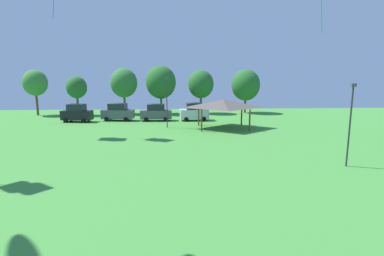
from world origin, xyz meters
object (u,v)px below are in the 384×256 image
(light_post_0, at_px, (350,120))
(light_post_1, at_px, (167,100))
(treeline_tree_0, at_px, (35,83))
(parked_car_third_from_left, at_px, (156,113))
(parked_car_rightmost_in_row, at_px, (194,112))
(parked_car_second_from_left, at_px, (118,112))
(parked_car_leftmost, at_px, (77,113))
(treeline_tree_5, at_px, (246,85))
(treeline_tree_1, at_px, (77,88))
(treeline_tree_2, at_px, (124,83))
(treeline_tree_4, at_px, (201,84))
(park_pavilion, at_px, (223,104))
(treeline_tree_3, at_px, (161,82))

(light_post_0, bearing_deg, light_post_1, 127.80)
(treeline_tree_0, bearing_deg, parked_car_third_from_left, -19.97)
(parked_car_rightmost_in_row, bearing_deg, parked_car_second_from_left, 172.66)
(parked_car_leftmost, bearing_deg, treeline_tree_5, 26.49)
(parked_car_leftmost, height_order, treeline_tree_5, treeline_tree_5)
(treeline_tree_5, bearing_deg, parked_car_second_from_left, -158.77)
(parked_car_leftmost, distance_m, treeline_tree_1, 8.32)
(treeline_tree_1, xyz_separation_m, treeline_tree_2, (7.43, 1.55, 0.69))
(parked_car_third_from_left, distance_m, treeline_tree_4, 11.65)
(parked_car_third_from_left, bearing_deg, treeline_tree_1, 151.05)
(treeline_tree_4, bearing_deg, treeline_tree_2, 179.35)
(treeline_tree_1, bearing_deg, parked_car_leftmost, -73.88)
(light_post_0, distance_m, treeline_tree_2, 38.02)
(parked_car_third_from_left, relative_size, treeline_tree_4, 0.61)
(treeline_tree_2, bearing_deg, light_post_1, -61.92)
(light_post_0, xyz_separation_m, treeline_tree_1, (-28.49, 30.05, 1.19))
(treeline_tree_5, bearing_deg, park_pavilion, -112.93)
(light_post_0, relative_size, treeline_tree_1, 0.93)
(parked_car_second_from_left, relative_size, treeline_tree_1, 0.74)
(treeline_tree_3, bearing_deg, park_pavilion, -60.48)
(parked_car_third_from_left, height_order, treeline_tree_0, treeline_tree_0)
(treeline_tree_4, bearing_deg, treeline_tree_5, 2.09)
(parked_car_second_from_left, xyz_separation_m, treeline_tree_3, (6.02, 7.55, 4.16))
(light_post_1, bearing_deg, treeline_tree_3, 95.42)
(parked_car_third_from_left, bearing_deg, parked_car_second_from_left, 173.70)
(treeline_tree_0, relative_size, treeline_tree_5, 0.98)
(treeline_tree_2, relative_size, treeline_tree_5, 1.02)
(treeline_tree_2, xyz_separation_m, treeline_tree_3, (6.29, -0.38, 0.12))
(park_pavilion, distance_m, treeline_tree_5, 16.61)
(light_post_1, relative_size, treeline_tree_5, 0.83)
(parked_car_leftmost, bearing_deg, parked_car_second_from_left, 17.13)
(parked_car_leftmost, xyz_separation_m, parked_car_third_from_left, (11.17, 0.49, -0.05))
(parked_car_rightmost_in_row, distance_m, park_pavilion, 7.57)
(park_pavilion, xyz_separation_m, treeline_tree_0, (-28.78, 13.97, 2.25))
(parked_car_third_from_left, distance_m, treeline_tree_5, 17.79)
(light_post_0, xyz_separation_m, treeline_tree_4, (-7.91, 31.45, 1.65))
(parked_car_second_from_left, distance_m, parked_car_rightmost_in_row, 11.18)
(treeline_tree_2, bearing_deg, treeline_tree_5, 0.38)
(light_post_0, bearing_deg, treeline_tree_5, 90.03)
(treeline_tree_1, bearing_deg, parked_car_second_from_left, -39.64)
(parked_car_leftmost, height_order, parked_car_third_from_left, parked_car_leftmost)
(parked_car_rightmost_in_row, relative_size, light_post_0, 0.71)
(parked_car_rightmost_in_row, distance_m, light_post_1, 7.34)
(light_post_0, distance_m, light_post_1, 21.95)
(light_post_1, bearing_deg, treeline_tree_1, 139.80)
(parked_car_second_from_left, xyz_separation_m, treeline_tree_1, (-7.70, 6.38, 3.36))
(parked_car_third_from_left, height_order, treeline_tree_2, treeline_tree_2)
(parked_car_leftmost, height_order, treeline_tree_2, treeline_tree_2)
(parked_car_rightmost_in_row, xyz_separation_m, treeline_tree_2, (-11.44, 8.44, 4.02))
(treeline_tree_4, bearing_deg, light_post_0, -75.88)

